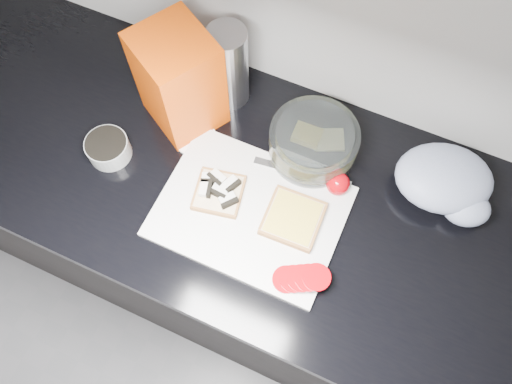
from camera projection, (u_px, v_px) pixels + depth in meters
base_cabinet at (259, 251)px, 1.56m from camera, size 3.50×0.60×0.86m
countertop at (260, 191)px, 1.15m from camera, size 3.50×0.64×0.04m
cutting_board at (250, 211)px, 1.10m from camera, size 0.40×0.30×0.01m
bread_left at (219, 191)px, 1.10m from camera, size 0.13×0.13×0.03m
bread_right at (293, 218)px, 1.08m from camera, size 0.13×0.13×0.02m
tomato_slices at (301, 278)px, 1.02m from camera, size 0.13×0.10×0.02m
knife at (315, 176)px, 1.13m from camera, size 0.23×0.04×0.01m
seed_tub at (108, 148)px, 1.14m from camera, size 0.10×0.10×0.05m
tub_lid at (195, 137)px, 1.18m from camera, size 0.13×0.13×0.01m
glass_bowl at (313, 143)px, 1.13m from camera, size 0.20×0.20×0.08m
bread_bag at (179, 81)px, 1.10m from camera, size 0.21×0.21×0.25m
steel_canister at (229, 67)px, 1.14m from camera, size 0.09×0.09×0.22m
grocery_bag at (447, 182)px, 1.09m from camera, size 0.26×0.23×0.09m
whole_tomatoes at (338, 184)px, 1.11m from camera, size 0.05×0.05×0.05m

